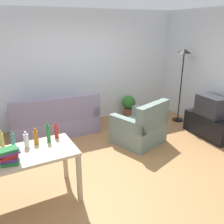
{
  "coord_description": "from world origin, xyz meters",
  "views": [
    {
      "loc": [
        -1.73,
        -3.42,
        2.32
      ],
      "look_at": [
        0.1,
        0.5,
        0.75
      ],
      "focal_mm": 38.29,
      "sensor_mm": 36.0,
      "label": 1
    }
  ],
  "objects_px": {
    "couch": "(55,121)",
    "bottle_amber": "(36,137)",
    "bottle_green": "(48,134)",
    "bottle_tall": "(13,142)",
    "book_stack": "(9,156)",
    "tv_stand": "(209,126)",
    "bottle_squat": "(2,142)",
    "potted_plant": "(129,104)",
    "armchair": "(141,128)",
    "tv": "(212,106)",
    "bottle_red": "(56,131)",
    "torchiere_lamp": "(183,66)",
    "bottle_clear": "(26,141)",
    "desk": "(30,159)"
  },
  "relations": [
    {
      "from": "tv",
      "to": "potted_plant",
      "type": "xyz_separation_m",
      "value": [
        -1.01,
        1.83,
        -0.37
      ]
    },
    {
      "from": "armchair",
      "to": "bottle_green",
      "type": "height_order",
      "value": "bottle_green"
    },
    {
      "from": "armchair",
      "to": "bottle_clear",
      "type": "height_order",
      "value": "bottle_clear"
    },
    {
      "from": "tv",
      "to": "desk",
      "type": "relative_size",
      "value": 0.48
    },
    {
      "from": "potted_plant",
      "to": "armchair",
      "type": "distance_m",
      "value": 1.56
    },
    {
      "from": "couch",
      "to": "bottle_tall",
      "type": "bearing_deg",
      "value": 64.23
    },
    {
      "from": "torchiere_lamp",
      "to": "bottle_tall",
      "type": "xyz_separation_m",
      "value": [
        -3.97,
        -1.42,
        -0.53
      ]
    },
    {
      "from": "bottle_squat",
      "to": "book_stack",
      "type": "relative_size",
      "value": 1.08
    },
    {
      "from": "torchiere_lamp",
      "to": "bottle_tall",
      "type": "distance_m",
      "value": 4.25
    },
    {
      "from": "desk",
      "to": "armchair",
      "type": "height_order",
      "value": "armchair"
    },
    {
      "from": "desk",
      "to": "bottle_squat",
      "type": "height_order",
      "value": "bottle_squat"
    },
    {
      "from": "bottle_clear",
      "to": "book_stack",
      "type": "xyz_separation_m",
      "value": [
        -0.23,
        -0.34,
        0.0
      ]
    },
    {
      "from": "tv_stand",
      "to": "bottle_squat",
      "type": "height_order",
      "value": "bottle_squat"
    },
    {
      "from": "book_stack",
      "to": "bottle_green",
      "type": "bearing_deg",
      "value": 35.31
    },
    {
      "from": "tv_stand",
      "to": "armchair",
      "type": "distance_m",
      "value": 1.57
    },
    {
      "from": "tv_stand",
      "to": "bottle_squat",
      "type": "xyz_separation_m",
      "value": [
        -4.1,
        -0.33,
        0.64
      ]
    },
    {
      "from": "bottle_amber",
      "to": "bottle_red",
      "type": "relative_size",
      "value": 0.97
    },
    {
      "from": "armchair",
      "to": "tv_stand",
      "type": "bearing_deg",
      "value": 145.28
    },
    {
      "from": "potted_plant",
      "to": "torchiere_lamp",
      "type": "bearing_deg",
      "value": -39.32
    },
    {
      "from": "desk",
      "to": "bottle_green",
      "type": "bearing_deg",
      "value": 28.56
    },
    {
      "from": "bottle_green",
      "to": "bottle_red",
      "type": "height_order",
      "value": "bottle_green"
    },
    {
      "from": "tv",
      "to": "bottle_tall",
      "type": "relative_size",
      "value": 2.11
    },
    {
      "from": "bottle_squat",
      "to": "tv_stand",
      "type": "bearing_deg",
      "value": 4.59
    },
    {
      "from": "couch",
      "to": "bottle_amber",
      "type": "distance_m",
      "value": 2.04
    },
    {
      "from": "torchiere_lamp",
      "to": "bottle_squat",
      "type": "bearing_deg",
      "value": -161.88
    },
    {
      "from": "desk",
      "to": "bottle_amber",
      "type": "bearing_deg",
      "value": 53.97
    },
    {
      "from": "bottle_clear",
      "to": "bottle_amber",
      "type": "xyz_separation_m",
      "value": [
        0.13,
        0.05,
        0.0
      ]
    },
    {
      "from": "bottle_red",
      "to": "book_stack",
      "type": "relative_size",
      "value": 0.93
    },
    {
      "from": "bottle_squat",
      "to": "book_stack",
      "type": "bearing_deg",
      "value": -81.18
    },
    {
      "from": "couch",
      "to": "bottle_green",
      "type": "height_order",
      "value": "bottle_green"
    },
    {
      "from": "bottle_tall",
      "to": "book_stack",
      "type": "bearing_deg",
      "value": -102.57
    },
    {
      "from": "tv",
      "to": "torchiere_lamp",
      "type": "xyz_separation_m",
      "value": [
        -0.0,
        1.01,
        0.71
      ]
    },
    {
      "from": "couch",
      "to": "bottle_clear",
      "type": "distance_m",
      "value": 2.13
    },
    {
      "from": "bottle_red",
      "to": "potted_plant",
      "type": "bearing_deg",
      "value": 41.51
    },
    {
      "from": "tv_stand",
      "to": "armchair",
      "type": "height_order",
      "value": "armchair"
    },
    {
      "from": "armchair",
      "to": "bottle_clear",
      "type": "relative_size",
      "value": 4.9
    },
    {
      "from": "bottle_tall",
      "to": "bottle_green",
      "type": "relative_size",
      "value": 0.98
    },
    {
      "from": "tv",
      "to": "bottle_red",
      "type": "relative_size",
      "value": 2.49
    },
    {
      "from": "bottle_clear",
      "to": "bottle_amber",
      "type": "height_order",
      "value": "same"
    },
    {
      "from": "book_stack",
      "to": "armchair",
      "type": "bearing_deg",
      "value": 23.41
    },
    {
      "from": "potted_plant",
      "to": "bottle_clear",
      "type": "relative_size",
      "value": 2.44
    },
    {
      "from": "bottle_tall",
      "to": "tv",
      "type": "bearing_deg",
      "value": 5.9
    },
    {
      "from": "bottle_squat",
      "to": "bottle_amber",
      "type": "bearing_deg",
      "value": -0.19
    },
    {
      "from": "tv_stand",
      "to": "bottle_green",
      "type": "distance_m",
      "value": 3.58
    },
    {
      "from": "armchair",
      "to": "bottle_tall",
      "type": "relative_size",
      "value": 4.03
    },
    {
      "from": "bottle_red",
      "to": "book_stack",
      "type": "distance_m",
      "value": 0.81
    },
    {
      "from": "bottle_amber",
      "to": "bottle_green",
      "type": "distance_m",
      "value": 0.17
    },
    {
      "from": "desk",
      "to": "bottle_tall",
      "type": "bearing_deg",
      "value": 141.57
    },
    {
      "from": "couch",
      "to": "tv",
      "type": "relative_size",
      "value": 3.12
    },
    {
      "from": "potted_plant",
      "to": "bottle_red",
      "type": "bearing_deg",
      "value": -138.49
    }
  ]
}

